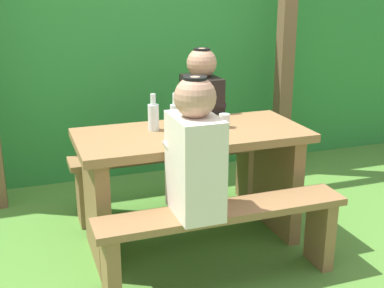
# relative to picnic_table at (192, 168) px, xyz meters

# --- Properties ---
(ground_plane) EXTENTS (12.00, 12.00, 0.00)m
(ground_plane) POSITION_rel_picnic_table_xyz_m (0.00, 0.00, -0.51)
(ground_plane) COLOR #4C8230
(hedge_backdrop) EXTENTS (6.40, 0.93, 2.20)m
(hedge_backdrop) POSITION_rel_picnic_table_xyz_m (0.00, 1.78, 0.59)
(hedge_backdrop) COLOR #2D8435
(hedge_backdrop) RESTS_ON ground_plane
(pergola_post_right) EXTENTS (0.12, 0.12, 2.01)m
(pergola_post_right) POSITION_rel_picnic_table_xyz_m (1.19, 1.00, 0.50)
(pergola_post_right) COLOR brown
(pergola_post_right) RESTS_ON ground_plane
(picnic_table) EXTENTS (1.40, 0.64, 0.74)m
(picnic_table) POSITION_rel_picnic_table_xyz_m (0.00, 0.00, 0.00)
(picnic_table) COLOR olive
(picnic_table) RESTS_ON ground_plane
(bench_near) EXTENTS (1.40, 0.24, 0.46)m
(bench_near) POSITION_rel_picnic_table_xyz_m (0.00, -0.51, -0.18)
(bench_near) COLOR olive
(bench_near) RESTS_ON ground_plane
(bench_far) EXTENTS (1.40, 0.24, 0.46)m
(bench_far) POSITION_rel_picnic_table_xyz_m (0.00, 0.51, -0.18)
(bench_far) COLOR olive
(bench_far) RESTS_ON ground_plane
(person_white_shirt) EXTENTS (0.25, 0.35, 0.72)m
(person_white_shirt) POSITION_rel_picnic_table_xyz_m (-0.16, -0.50, 0.28)
(person_white_shirt) COLOR silver
(person_white_shirt) RESTS_ON bench_near
(person_black_coat) EXTENTS (0.25, 0.35, 0.72)m
(person_black_coat) POSITION_rel_picnic_table_xyz_m (0.25, 0.50, 0.28)
(person_black_coat) COLOR black
(person_black_coat) RESTS_ON bench_far
(drinking_glass) EXTENTS (0.07, 0.07, 0.09)m
(drinking_glass) POSITION_rel_picnic_table_xyz_m (0.22, 0.02, 0.28)
(drinking_glass) COLOR silver
(drinking_glass) RESTS_ON picnic_table
(bottle_left) EXTENTS (0.07, 0.07, 0.23)m
(bottle_left) POSITION_rel_picnic_table_xyz_m (-0.21, 0.10, 0.33)
(bottle_left) COLOR silver
(bottle_left) RESTS_ON picnic_table
(bottle_right) EXTENTS (0.06, 0.06, 0.24)m
(bottle_right) POSITION_rel_picnic_table_xyz_m (-0.11, 0.00, 0.34)
(bottle_right) COLOR silver
(bottle_right) RESTS_ON picnic_table
(cell_phone) EXTENTS (0.13, 0.16, 0.01)m
(cell_phone) POSITION_rel_picnic_table_xyz_m (-0.17, -0.14, 0.24)
(cell_phone) COLOR silver
(cell_phone) RESTS_ON picnic_table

